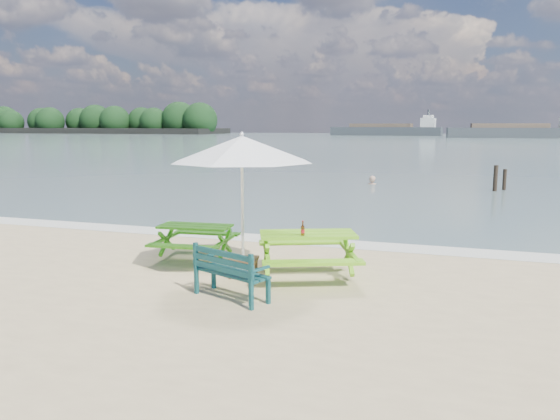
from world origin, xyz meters
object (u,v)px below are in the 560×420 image
(park_bench, at_px, (231,283))
(swimmer, at_px, (372,194))
(picnic_table_left, at_px, (196,243))
(picnic_table_right, at_px, (308,256))
(patio_umbrella, at_px, (242,149))
(side_table, at_px, (243,267))
(beer_bottle, at_px, (303,231))

(park_bench, relative_size, swimmer, 0.81)
(picnic_table_left, bearing_deg, swimmer, 85.32)
(picnic_table_right, bearing_deg, patio_umbrella, -163.73)
(side_table, xyz_separation_m, beer_bottle, (1.12, 0.07, 0.74))
(park_bench, bearing_deg, swimmer, 91.57)
(patio_umbrella, bearing_deg, picnic_table_right, 16.27)
(picnic_table_right, xyz_separation_m, patio_umbrella, (-1.14, -0.33, 1.95))
(park_bench, xyz_separation_m, beer_bottle, (0.81, 1.34, 0.66))
(patio_umbrella, bearing_deg, picnic_table_left, 147.11)
(side_table, relative_size, beer_bottle, 2.32)
(swimmer, bearing_deg, patio_umbrella, -89.40)
(picnic_table_left, xyz_separation_m, patio_umbrella, (1.45, -0.94, 2.00))
(park_bench, bearing_deg, patio_umbrella, 103.91)
(picnic_table_left, distance_m, side_table, 1.74)
(picnic_table_right, relative_size, swimmer, 1.39)
(beer_bottle, height_order, swimmer, beer_bottle)
(picnic_table_left, relative_size, patio_umbrella, 0.58)
(park_bench, bearing_deg, picnic_table_right, 62.79)
(picnic_table_left, bearing_deg, side_table, -32.89)
(picnic_table_left, height_order, side_table, picnic_table_left)
(patio_umbrella, relative_size, beer_bottle, 11.61)
(picnic_table_right, relative_size, beer_bottle, 9.15)
(picnic_table_right, distance_m, side_table, 1.21)
(park_bench, distance_m, beer_bottle, 1.69)
(beer_bottle, bearing_deg, picnic_table_left, 161.23)
(side_table, distance_m, beer_bottle, 1.34)
(picnic_table_left, xyz_separation_m, swimmer, (1.28, 15.63, -0.82))
(beer_bottle, bearing_deg, swimmer, 94.49)
(side_table, bearing_deg, picnic_table_left, 147.11)
(picnic_table_left, height_order, patio_umbrella, patio_umbrella)
(park_bench, relative_size, beer_bottle, 5.31)
(park_bench, relative_size, side_table, 2.29)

